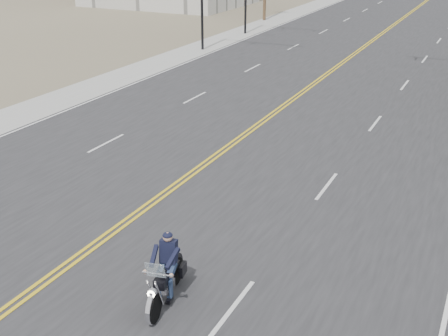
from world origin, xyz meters
TOP-DOWN VIEW (x-y plane):
  - road at (0.00, 70.00)m, footprint 20.00×200.00m
  - motorcyclist at (3.34, 3.55)m, footprint 1.47×2.48m

SIDE VIEW (x-z plane):
  - road at x=0.00m, z-range 0.00..0.01m
  - motorcyclist at x=3.34m, z-range 0.00..1.82m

